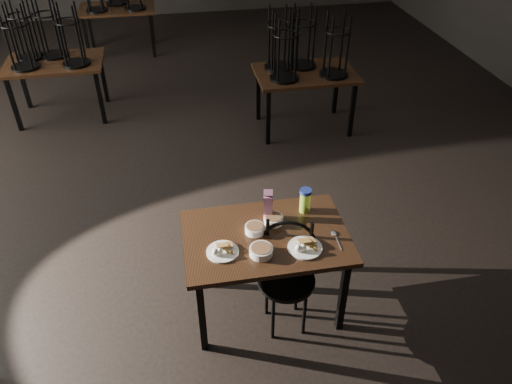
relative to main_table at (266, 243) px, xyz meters
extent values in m
plane|color=black|center=(-0.59, 1.93, -0.67)|extent=(12.00, 12.00, 0.00)
cube|color=black|center=(0.00, 0.00, 0.06)|extent=(1.20, 0.80, 0.04)
cube|color=black|center=(-0.52, -0.32, -0.32)|extent=(0.05, 0.05, 0.71)
cube|color=black|center=(0.52, -0.32, -0.32)|extent=(0.05, 0.05, 0.71)
cube|color=black|center=(-0.52, 0.32, -0.32)|extent=(0.05, 0.05, 0.71)
cube|color=black|center=(0.52, 0.32, -0.32)|extent=(0.05, 0.05, 0.71)
cylinder|color=white|center=(-0.33, -0.12, 0.09)|extent=(0.23, 0.23, 0.01)
cube|color=#AB763C|center=(-0.33, -0.08, 0.13)|extent=(0.08, 0.08, 0.04)
cube|color=#AB763C|center=(-0.30, -0.08, 0.13)|extent=(0.09, 0.10, 0.03)
ellipsoid|color=white|center=(-0.39, -0.15, 0.12)|extent=(0.04, 0.04, 0.05)
ellipsoid|color=white|center=(-0.35, -0.15, 0.12)|extent=(0.04, 0.04, 0.05)
cylinder|color=white|center=(0.24, -0.19, 0.09)|extent=(0.24, 0.24, 0.01)
cube|color=#AB763C|center=(0.25, -0.15, 0.14)|extent=(0.09, 0.09, 0.04)
cube|color=#AB763C|center=(0.28, -0.15, 0.14)|extent=(0.10, 0.10, 0.03)
ellipsoid|color=white|center=(0.18, -0.22, 0.12)|extent=(0.05, 0.05, 0.06)
ellipsoid|color=white|center=(0.22, -0.22, 0.12)|extent=(0.05, 0.05, 0.06)
cylinder|color=white|center=(-0.07, 0.05, 0.11)|extent=(0.14, 0.14, 0.06)
cylinder|color=brown|center=(-0.07, 0.05, 0.13)|extent=(0.12, 0.12, 0.01)
cylinder|color=white|center=(0.08, 0.13, 0.11)|extent=(0.14, 0.14, 0.06)
cylinder|color=brown|center=(0.08, 0.13, 0.13)|extent=(0.12, 0.12, 0.01)
cylinder|color=white|center=(-0.07, -0.19, 0.11)|extent=(0.17, 0.17, 0.06)
cylinder|color=brown|center=(-0.07, -0.19, 0.13)|extent=(0.14, 0.14, 0.01)
cube|color=#951B6E|center=(0.05, 0.19, 0.19)|extent=(0.08, 0.08, 0.22)
cube|color=#951B6E|center=(0.05, 0.19, 0.31)|extent=(0.08, 0.08, 0.07)
cylinder|color=#AFE242|center=(0.35, 0.22, 0.17)|extent=(0.10, 0.10, 0.17)
cylinder|color=navy|center=(0.35, 0.22, 0.27)|extent=(0.11, 0.11, 0.03)
ellipsoid|color=silver|center=(0.49, -0.07, 0.08)|extent=(0.05, 0.06, 0.01)
cube|color=silver|center=(0.49, -0.18, 0.08)|extent=(0.01, 0.14, 0.00)
cylinder|color=black|center=(0.11, -0.21, -0.20)|extent=(0.42, 0.42, 0.03)
torus|color=black|center=(0.17, -0.03, 0.01)|extent=(0.40, 0.14, 0.41)
cylinder|color=black|center=(0.23, -0.09, -0.43)|extent=(0.03, 0.03, 0.47)
cylinder|color=black|center=(0.00, -0.09, -0.43)|extent=(0.03, 0.03, 0.47)
cylinder|color=black|center=(0.00, -0.32, -0.43)|extent=(0.03, 0.03, 0.47)
cylinder|color=black|center=(0.23, -0.32, -0.43)|extent=(0.03, 0.03, 0.47)
cube|color=black|center=(-1.98, 3.70, 0.06)|extent=(1.20, 0.80, 0.04)
cube|color=black|center=(-2.50, 3.38, -0.32)|extent=(0.05, 0.05, 0.71)
cube|color=black|center=(-1.46, 3.38, -0.32)|extent=(0.05, 0.05, 0.71)
cube|color=black|center=(-2.50, 4.02, -0.32)|extent=(0.05, 0.05, 0.71)
cube|color=black|center=(-1.46, 4.02, -0.32)|extent=(0.05, 0.05, 0.71)
cylinder|color=black|center=(-2.28, 3.55, 0.09)|extent=(0.34, 0.34, 0.03)
torus|color=black|center=(-2.28, 3.55, 0.59)|extent=(0.32, 0.32, 0.02)
cylinder|color=black|center=(-2.18, 3.65, 0.46)|extent=(0.03, 0.03, 0.70)
cylinder|color=black|center=(-2.38, 3.65, 0.46)|extent=(0.03, 0.03, 0.70)
cylinder|color=black|center=(-2.38, 3.45, 0.46)|extent=(0.03, 0.03, 0.70)
cylinder|color=black|center=(-2.18, 3.45, 0.46)|extent=(0.03, 0.03, 0.70)
cylinder|color=black|center=(-1.68, 3.55, 0.09)|extent=(0.34, 0.34, 0.03)
torus|color=black|center=(-1.68, 3.55, 0.59)|extent=(0.32, 0.32, 0.02)
cylinder|color=black|center=(-1.58, 3.65, 0.46)|extent=(0.03, 0.03, 0.70)
cylinder|color=black|center=(-1.78, 3.65, 0.46)|extent=(0.03, 0.03, 0.70)
cylinder|color=black|center=(-1.78, 3.45, 0.46)|extent=(0.03, 0.03, 0.70)
cylinder|color=black|center=(-1.58, 3.45, 0.46)|extent=(0.03, 0.03, 0.70)
cylinder|color=black|center=(-1.98, 3.88, 0.09)|extent=(0.34, 0.34, 0.03)
torus|color=black|center=(-1.98, 3.88, 0.59)|extent=(0.32, 0.32, 0.02)
cylinder|color=black|center=(-1.88, 3.98, 0.46)|extent=(0.03, 0.03, 0.70)
cylinder|color=black|center=(-2.08, 3.98, 0.46)|extent=(0.03, 0.03, 0.70)
cylinder|color=black|center=(-2.08, 3.78, 0.46)|extent=(0.03, 0.03, 0.70)
cylinder|color=black|center=(-1.88, 3.78, 0.46)|extent=(0.03, 0.03, 0.70)
cylinder|color=black|center=(-2.28, 3.88, 0.09)|extent=(0.34, 0.34, 0.03)
torus|color=black|center=(-2.28, 3.88, 0.59)|extent=(0.32, 0.32, 0.02)
cylinder|color=black|center=(-2.18, 3.98, 0.46)|extent=(0.03, 0.03, 0.70)
cylinder|color=black|center=(-2.38, 3.98, 0.46)|extent=(0.03, 0.03, 0.70)
cylinder|color=black|center=(-2.38, 3.78, 0.46)|extent=(0.03, 0.03, 0.70)
cylinder|color=black|center=(-2.18, 3.78, 0.46)|extent=(0.03, 0.03, 0.70)
cube|color=black|center=(1.05, 2.81, 0.06)|extent=(1.20, 0.80, 0.04)
cube|color=black|center=(0.53, 2.49, -0.32)|extent=(0.05, 0.05, 0.71)
cube|color=black|center=(1.57, 2.49, -0.32)|extent=(0.05, 0.05, 0.71)
cube|color=black|center=(0.53, 3.13, -0.32)|extent=(0.05, 0.05, 0.71)
cube|color=black|center=(1.57, 3.13, -0.32)|extent=(0.05, 0.05, 0.71)
cylinder|color=black|center=(0.75, 2.66, 0.09)|extent=(0.34, 0.34, 0.03)
torus|color=black|center=(0.75, 2.66, 0.59)|extent=(0.32, 0.32, 0.02)
cylinder|color=black|center=(0.85, 2.76, 0.46)|extent=(0.03, 0.03, 0.70)
cylinder|color=black|center=(0.65, 2.76, 0.46)|extent=(0.03, 0.03, 0.70)
cylinder|color=black|center=(0.65, 2.56, 0.46)|extent=(0.03, 0.03, 0.70)
cylinder|color=black|center=(0.85, 2.56, 0.46)|extent=(0.03, 0.03, 0.70)
cylinder|color=black|center=(1.35, 2.66, 0.09)|extent=(0.34, 0.34, 0.03)
torus|color=black|center=(1.35, 2.66, 0.59)|extent=(0.32, 0.32, 0.02)
cylinder|color=black|center=(1.45, 2.76, 0.46)|extent=(0.03, 0.03, 0.70)
cylinder|color=black|center=(1.25, 2.76, 0.46)|extent=(0.03, 0.03, 0.70)
cylinder|color=black|center=(1.25, 2.56, 0.46)|extent=(0.03, 0.03, 0.70)
cylinder|color=black|center=(1.45, 2.56, 0.46)|extent=(0.03, 0.03, 0.70)
cylinder|color=black|center=(1.05, 2.99, 0.09)|extent=(0.34, 0.34, 0.03)
torus|color=black|center=(1.05, 2.99, 0.59)|extent=(0.32, 0.32, 0.02)
cylinder|color=black|center=(1.15, 3.09, 0.46)|extent=(0.03, 0.03, 0.70)
cylinder|color=black|center=(0.95, 3.09, 0.46)|extent=(0.03, 0.03, 0.70)
cylinder|color=black|center=(0.95, 2.89, 0.46)|extent=(0.03, 0.03, 0.70)
cylinder|color=black|center=(1.15, 2.89, 0.46)|extent=(0.03, 0.03, 0.70)
cylinder|color=black|center=(0.75, 2.99, 0.09)|extent=(0.34, 0.34, 0.03)
torus|color=black|center=(0.75, 2.99, 0.59)|extent=(0.32, 0.32, 0.02)
cylinder|color=black|center=(0.85, 3.09, 0.46)|extent=(0.03, 0.03, 0.70)
cylinder|color=black|center=(0.65, 3.09, 0.46)|extent=(0.03, 0.03, 0.70)
cylinder|color=black|center=(0.65, 2.89, 0.46)|extent=(0.03, 0.03, 0.70)
cylinder|color=black|center=(0.85, 2.89, 0.46)|extent=(0.03, 0.03, 0.70)
cube|color=black|center=(-1.30, 5.91, 0.06)|extent=(1.20, 0.80, 0.04)
cube|color=black|center=(-1.82, 5.59, -0.32)|extent=(0.05, 0.05, 0.71)
cube|color=black|center=(-0.78, 5.59, -0.32)|extent=(0.05, 0.05, 0.71)
cube|color=black|center=(-1.82, 6.23, -0.32)|extent=(0.05, 0.05, 0.71)
cube|color=black|center=(-0.78, 6.23, -0.32)|extent=(0.05, 0.05, 0.71)
cylinder|color=black|center=(-1.60, 5.76, 0.09)|extent=(0.34, 0.34, 0.03)
cylinder|color=black|center=(-1.00, 5.76, 0.09)|extent=(0.34, 0.34, 0.03)
cylinder|color=black|center=(-1.30, 6.09, 0.09)|extent=(0.34, 0.34, 0.03)
camera|label=1|loc=(-0.56, -2.66, 2.48)|focal=35.00mm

